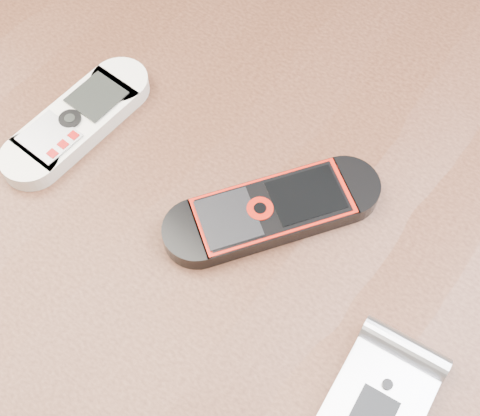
% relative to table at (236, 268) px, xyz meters
% --- Properties ---
extents(table, '(1.20, 0.80, 0.75)m').
position_rel_table_xyz_m(table, '(0.00, 0.00, 0.00)').
color(table, black).
rests_on(table, ground).
extents(nokia_white, '(0.06, 0.15, 0.02)m').
position_rel_table_xyz_m(nokia_white, '(-0.15, -0.01, 0.11)').
color(nokia_white, silver).
rests_on(nokia_white, table).
extents(nokia_black_red, '(0.14, 0.17, 0.02)m').
position_rel_table_xyz_m(nokia_black_red, '(0.03, 0.01, 0.11)').
color(nokia_black_red, black).
rests_on(nokia_black_red, table).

